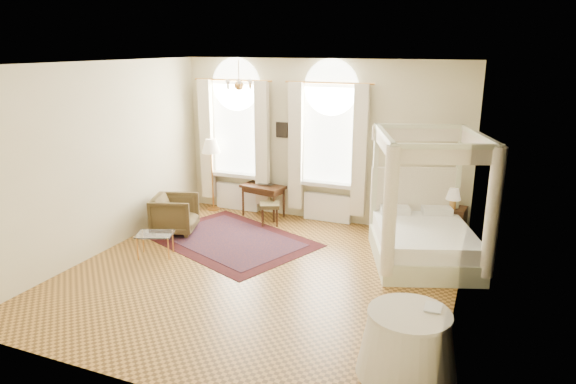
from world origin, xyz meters
name	(u,v)px	position (x,y,z in m)	size (l,w,h in m)	color
ground	(259,275)	(0.00, 0.00, 0.00)	(6.00, 6.00, 0.00)	#A67230
room_walls	(257,154)	(0.00, 0.00, 1.98)	(6.00, 6.00, 6.00)	beige
window_left	(236,144)	(-1.90, 2.87, 1.49)	(1.62, 0.27, 3.29)	white
window_right	(328,152)	(0.20, 2.87, 1.49)	(1.62, 0.27, 3.29)	white
chandelier	(239,84)	(-0.90, 1.20, 2.91)	(0.51, 0.45, 0.50)	#CA8E43
wall_pictures	(325,131)	(0.09, 2.97, 1.89)	(2.54, 0.03, 0.39)	black
canopy_bed	(424,234)	(2.35, 1.52, 0.50)	(2.23, 2.46, 2.21)	beige
nightstand	(452,224)	(2.70, 2.70, 0.33)	(0.47, 0.42, 0.67)	#371B0F
nightstand_lamp	(454,195)	(2.69, 2.61, 0.93)	(0.27, 0.27, 0.39)	#CA8E43
writing_desk	(263,190)	(-1.17, 2.68, 0.59)	(0.99, 0.64, 0.69)	#371B0F
laptop	(267,184)	(-1.12, 2.79, 0.70)	(0.35, 0.22, 0.03)	black
stool	(270,207)	(-0.83, 2.27, 0.38)	(0.52, 0.52, 0.45)	#4D4421
armchair	(175,214)	(-2.36, 1.15, 0.37)	(0.79, 0.82, 0.74)	#44361D
coffee_table	(155,236)	(-1.99, 0.01, 0.38)	(0.73, 0.63, 0.42)	silver
floor_lamp	(211,150)	(-2.41, 2.70, 1.36)	(0.41, 0.41, 1.59)	#CA8E43
oriental_rug	(231,240)	(-1.13, 1.17, 0.01)	(3.54, 3.08, 0.01)	#3D0E10
side_table	(408,344)	(2.63, -1.69, 0.38)	(1.12, 1.12, 0.76)	beige
book	(425,306)	(2.76, -1.51, 0.78)	(0.18, 0.25, 0.02)	black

